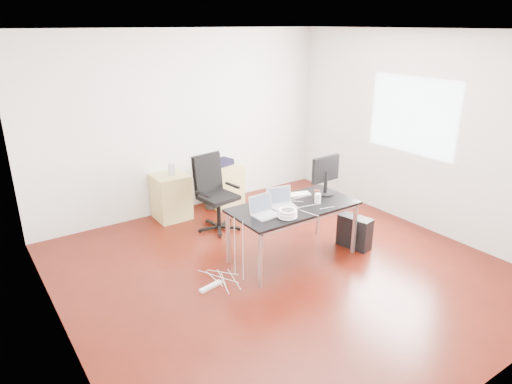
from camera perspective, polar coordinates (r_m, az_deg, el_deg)
room_shell at (r=5.21m, az=3.75°, el=4.05°), size 5.00×5.00×5.00m
desk at (r=5.72m, az=4.70°, el=-2.18°), size 1.60×0.80×0.73m
office_chair at (r=6.63m, az=-5.23°, el=0.37°), size 0.54×0.56×1.08m
filing_cabinet_left at (r=7.14m, az=-10.58°, el=-0.57°), size 0.50×0.50×0.70m
filing_cabinet_right at (r=7.55m, az=-4.00°, el=0.89°), size 0.50×0.50×0.70m
pc_tower at (r=6.31m, az=12.21°, el=-4.90°), size 0.29×0.48×0.44m
wastebasket at (r=7.53m, az=-5.54°, el=-0.90°), size 0.31×0.31×0.28m
power_strip at (r=5.38m, az=-5.69°, el=-11.67°), size 0.31×0.12×0.04m
laptop_left at (r=5.39m, az=1.12°, el=-2.33°), size 0.34×0.27×0.23m
laptop_right at (r=5.63m, az=3.24°, el=-1.31°), size 0.38×0.32×0.23m
monitor at (r=6.05m, az=8.68°, el=2.35°), size 0.45×0.26×0.51m
keyboard at (r=6.01m, az=4.76°, el=-0.36°), size 0.46×0.26×0.02m
cup_white at (r=5.80m, az=7.72°, el=-0.77°), size 0.10×0.10×0.12m
cup_brown at (r=5.98m, az=7.63°, el=-0.22°), size 0.10×0.10×0.10m
cable_coil at (r=5.32m, az=3.95°, el=-2.69°), size 0.24×0.24×0.11m
power_adapter at (r=5.47m, az=4.65°, el=-2.52°), size 0.09×0.09×0.03m
speaker at (r=6.99m, az=-10.48°, el=2.78°), size 0.10×0.10×0.18m
navy_garment at (r=7.42m, az=-4.21°, el=3.75°), size 0.35×0.31×0.09m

